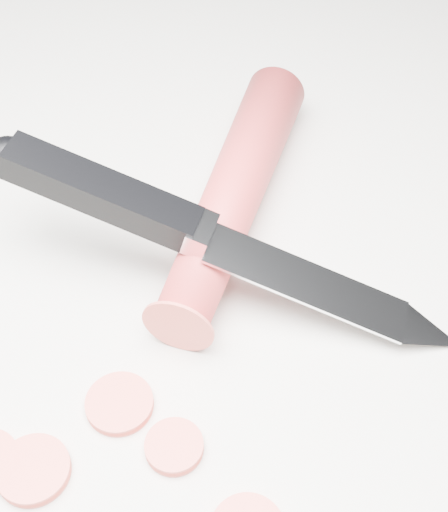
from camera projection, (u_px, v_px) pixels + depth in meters
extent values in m
plane|color=beige|center=(132.00, 340.00, 0.43)|extent=(2.40, 2.40, 0.00)
cylinder|color=red|center=(235.00, 191.00, 0.48)|extent=(0.15, 0.22, 0.04)
cylinder|color=#E54F43|center=(174.00, 447.00, 0.38)|extent=(0.03, 0.03, 0.01)
cylinder|color=#E54F43|center=(119.00, 404.00, 0.40)|extent=(0.04, 0.04, 0.01)
cylinder|color=#E54F43|center=(34.00, 470.00, 0.37)|extent=(0.04, 0.04, 0.01)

